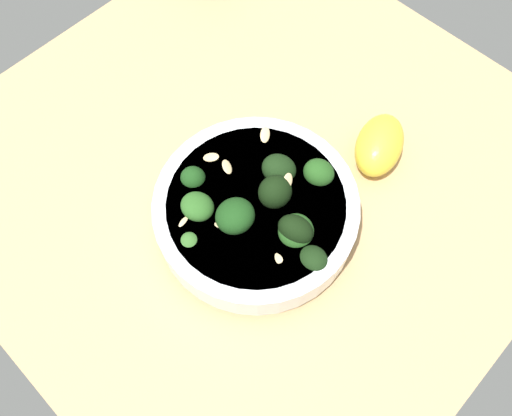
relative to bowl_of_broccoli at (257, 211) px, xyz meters
The scene contains 3 objects.
ground_plane 9.82cm from the bowl_of_broccoli, 135.69° to the left, with size 65.18×65.18×4.77cm, color tan.
bowl_of_broccoli is the anchor object (origin of this frame).
lemon_wedge 16.40cm from the bowl_of_broccoli, 76.28° to the left, with size 8.15×5.20×4.97cm, color yellow.
Camera 1 is at (21.82, -22.37, 52.20)cm, focal length 36.48 mm.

